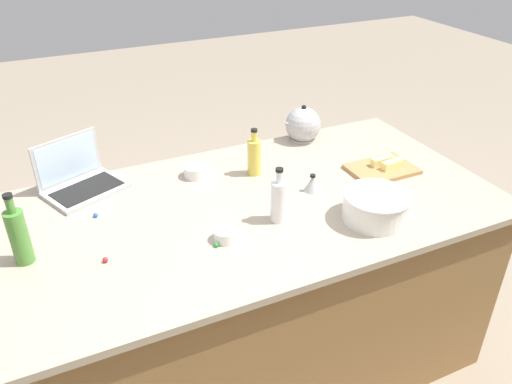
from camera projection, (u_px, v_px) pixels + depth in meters
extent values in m
plane|color=gray|center=(256.00, 355.00, 2.56)|extent=(12.00, 12.00, 0.00)
cube|color=olive|center=(256.00, 289.00, 2.34)|extent=(1.94, 1.00, 0.87)
cube|color=tan|center=(256.00, 206.00, 2.11)|extent=(2.00, 1.06, 0.03)
cube|color=#B7B7BC|center=(86.00, 190.00, 2.17)|extent=(0.37, 0.32, 0.02)
cube|color=black|center=(87.00, 189.00, 2.15)|extent=(0.31, 0.25, 0.00)
cube|color=#B7B7BC|center=(67.00, 159.00, 2.18)|extent=(0.28, 0.13, 0.20)
cube|color=silver|center=(68.00, 159.00, 2.17)|extent=(0.25, 0.11, 0.18)
cylinder|color=white|center=(375.00, 207.00, 1.97)|extent=(0.25, 0.25, 0.11)
cylinder|color=black|center=(376.00, 206.00, 1.96)|extent=(0.21, 0.21, 0.09)
torus|color=white|center=(377.00, 196.00, 1.94)|extent=(0.26, 0.26, 0.02)
cylinder|color=#4C8C38|center=(19.00, 237.00, 1.72)|extent=(0.07, 0.07, 0.20)
cylinder|color=#4C8C38|center=(10.00, 205.00, 1.65)|extent=(0.03, 0.03, 0.06)
cylinder|color=black|center=(7.00, 196.00, 1.63)|extent=(0.03, 0.03, 0.01)
cylinder|color=#DBC64C|center=(254.00, 158.00, 2.27)|extent=(0.06, 0.06, 0.16)
cylinder|color=#DBC64C|center=(254.00, 136.00, 2.22)|extent=(0.03, 0.03, 0.05)
cylinder|color=black|center=(254.00, 130.00, 2.20)|extent=(0.03, 0.03, 0.01)
cylinder|color=white|center=(279.00, 202.00, 1.94)|extent=(0.06, 0.06, 0.17)
cylinder|color=white|center=(279.00, 177.00, 1.89)|extent=(0.03, 0.03, 0.05)
cylinder|color=black|center=(279.00, 170.00, 1.87)|extent=(0.03, 0.03, 0.01)
cylinder|color=#ADADB2|center=(302.00, 138.00, 2.62)|extent=(0.13, 0.13, 0.01)
sphere|color=#ADADB2|center=(303.00, 125.00, 2.59)|extent=(0.18, 0.18, 0.18)
cone|color=#ADADB2|center=(288.00, 124.00, 2.55)|extent=(0.08, 0.03, 0.07)
sphere|color=black|center=(304.00, 107.00, 2.54)|extent=(0.02, 0.02, 0.02)
cube|color=#AD7F4C|center=(382.00, 169.00, 2.33)|extent=(0.30, 0.21, 0.02)
cube|color=#F4E58C|center=(382.00, 161.00, 2.34)|extent=(0.11, 0.04, 0.04)
cube|color=#F4E58C|center=(393.00, 164.00, 2.31)|extent=(0.11, 0.05, 0.04)
cylinder|color=white|center=(226.00, 235.00, 1.86)|extent=(0.09, 0.09, 0.04)
cylinder|color=white|center=(196.00, 171.00, 2.28)|extent=(0.10, 0.10, 0.05)
cone|color=#B2B2B7|center=(312.00, 183.00, 2.16)|extent=(0.07, 0.07, 0.07)
cylinder|color=black|center=(313.00, 176.00, 2.14)|extent=(0.02, 0.02, 0.01)
sphere|color=green|center=(216.00, 245.00, 1.83)|extent=(0.02, 0.02, 0.02)
sphere|color=blue|center=(96.00, 215.00, 2.00)|extent=(0.02, 0.02, 0.02)
sphere|color=red|center=(105.00, 260.00, 1.76)|extent=(0.02, 0.02, 0.02)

